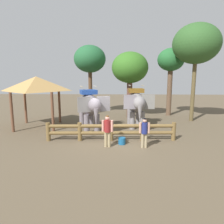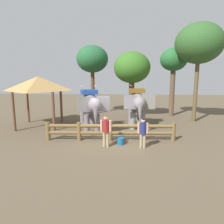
{
  "view_description": "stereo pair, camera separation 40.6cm",
  "coord_description": "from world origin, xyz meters",
  "px_view_note": "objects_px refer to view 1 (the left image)",
  "views": [
    {
      "loc": [
        0.42,
        -11.11,
        3.62
      ],
      "look_at": [
        0.0,
        1.43,
        1.4
      ],
      "focal_mm": 32.54,
      "sensor_mm": 36.0,
      "label": 1
    },
    {
      "loc": [
        0.82,
        -11.09,
        3.62
      ],
      "look_at": [
        0.0,
        1.43,
        1.4
      ],
      "focal_mm": 32.54,
      "sensor_mm": 36.0,
      "label": 2
    }
  ],
  "objects_px": {
    "log_fence": "(111,130)",
    "tree_far_left": "(90,60)",
    "elephant_near_left": "(89,106)",
    "thatched_shelter": "(36,84)",
    "tree_deep_back": "(196,44)",
    "feed_bucket": "(122,141)",
    "tree_back_center": "(171,62)",
    "tree_far_right": "(130,68)",
    "tourist_woman_in_black": "(107,129)",
    "tourist_man_in_blue": "(145,131)",
    "elephant_center": "(136,104)"
  },
  "relations": [
    {
      "from": "elephant_center",
      "to": "thatched_shelter",
      "type": "distance_m",
      "value": 7.17
    },
    {
      "from": "elephant_near_left",
      "to": "tree_far_left",
      "type": "relative_size",
      "value": 0.55
    },
    {
      "from": "log_fence",
      "to": "tree_far_right",
      "type": "bearing_deg",
      "value": 78.57
    },
    {
      "from": "elephant_near_left",
      "to": "tree_far_left",
      "type": "distance_m",
      "value": 7.09
    },
    {
      "from": "log_fence",
      "to": "thatched_shelter",
      "type": "distance_m",
      "value": 6.66
    },
    {
      "from": "tree_far_right",
      "to": "elephant_near_left",
      "type": "bearing_deg",
      "value": -121.65
    },
    {
      "from": "log_fence",
      "to": "feed_bucket",
      "type": "relative_size",
      "value": 18.98
    },
    {
      "from": "feed_bucket",
      "to": "thatched_shelter",
      "type": "bearing_deg",
      "value": 148.37
    },
    {
      "from": "elephant_near_left",
      "to": "tourist_man_in_blue",
      "type": "xyz_separation_m",
      "value": [
        3.25,
        -3.21,
        -0.78
      ]
    },
    {
      "from": "tree_back_center",
      "to": "tree_deep_back",
      "type": "height_order",
      "value": "tree_deep_back"
    },
    {
      "from": "thatched_shelter",
      "to": "elephant_near_left",
      "type": "bearing_deg",
      "value": -14.16
    },
    {
      "from": "thatched_shelter",
      "to": "tree_far_right",
      "type": "xyz_separation_m",
      "value": [
        6.75,
        3.69,
        1.22
      ]
    },
    {
      "from": "tourist_man_in_blue",
      "to": "tree_back_center",
      "type": "distance_m",
      "value": 10.38
    },
    {
      "from": "thatched_shelter",
      "to": "tree_far_left",
      "type": "bearing_deg",
      "value": 59.15
    },
    {
      "from": "tree_back_center",
      "to": "tree_far_right",
      "type": "relative_size",
      "value": 1.08
    },
    {
      "from": "log_fence",
      "to": "tree_deep_back",
      "type": "xyz_separation_m",
      "value": [
        6.39,
        5.43,
        5.44
      ]
    },
    {
      "from": "tree_far_left",
      "to": "log_fence",
      "type": "bearing_deg",
      "value": -74.46
    },
    {
      "from": "elephant_center",
      "to": "tourist_man_in_blue",
      "type": "bearing_deg",
      "value": -89.02
    },
    {
      "from": "tourist_woman_in_black",
      "to": "tree_deep_back",
      "type": "distance_m",
      "value": 10.53
    },
    {
      "from": "thatched_shelter",
      "to": "tree_deep_back",
      "type": "distance_m",
      "value": 12.37
    },
    {
      "from": "thatched_shelter",
      "to": "tree_far_right",
      "type": "distance_m",
      "value": 7.79
    },
    {
      "from": "tourist_woman_in_black",
      "to": "thatched_shelter",
      "type": "bearing_deg",
      "value": 141.68
    },
    {
      "from": "thatched_shelter",
      "to": "feed_bucket",
      "type": "bearing_deg",
      "value": -31.63
    },
    {
      "from": "tree_far_left",
      "to": "tree_back_center",
      "type": "relative_size",
      "value": 1.06
    },
    {
      "from": "tourist_man_in_blue",
      "to": "tree_far_left",
      "type": "xyz_separation_m",
      "value": [
        -4.03,
        9.36,
        4.23
      ]
    },
    {
      "from": "tree_back_center",
      "to": "tree_far_left",
      "type": "bearing_deg",
      "value": 176.97
    },
    {
      "from": "tree_back_center",
      "to": "tree_deep_back",
      "type": "bearing_deg",
      "value": -61.96
    },
    {
      "from": "elephant_center",
      "to": "tree_deep_back",
      "type": "distance_m",
      "value": 6.81
    },
    {
      "from": "elephant_center",
      "to": "tree_back_center",
      "type": "xyz_separation_m",
      "value": [
        3.44,
        4.66,
        3.2
      ]
    },
    {
      "from": "tourist_woman_in_black",
      "to": "tree_far_left",
      "type": "bearing_deg",
      "value": 102.96
    },
    {
      "from": "tree_deep_back",
      "to": "thatched_shelter",
      "type": "bearing_deg",
      "value": -168.65
    },
    {
      "from": "tourist_man_in_blue",
      "to": "tree_far_left",
      "type": "height_order",
      "value": "tree_far_left"
    },
    {
      "from": "tree_back_center",
      "to": "feed_bucket",
      "type": "xyz_separation_m",
      "value": [
        -4.5,
        -8.47,
        -4.71
      ]
    },
    {
      "from": "tourist_man_in_blue",
      "to": "tree_deep_back",
      "type": "distance_m",
      "value": 9.54
    },
    {
      "from": "tourist_woman_in_black",
      "to": "tree_back_center",
      "type": "relative_size",
      "value": 0.27
    },
    {
      "from": "log_fence",
      "to": "feed_bucket",
      "type": "height_order",
      "value": "log_fence"
    },
    {
      "from": "tree_far_left",
      "to": "feed_bucket",
      "type": "relative_size",
      "value": 16.69
    },
    {
      "from": "elephant_near_left",
      "to": "tree_back_center",
      "type": "bearing_deg",
      "value": 41.04
    },
    {
      "from": "tree_far_left",
      "to": "tree_far_right",
      "type": "xyz_separation_m",
      "value": [
        3.66,
        -1.48,
        -0.85
      ]
    },
    {
      "from": "tourist_man_in_blue",
      "to": "tree_far_right",
      "type": "distance_m",
      "value": 8.58
    },
    {
      "from": "log_fence",
      "to": "elephant_near_left",
      "type": "height_order",
      "value": "elephant_near_left"
    },
    {
      "from": "elephant_center",
      "to": "tree_far_right",
      "type": "bearing_deg",
      "value": 94.71
    },
    {
      "from": "elephant_near_left",
      "to": "tree_deep_back",
      "type": "xyz_separation_m",
      "value": [
        7.9,
        3.34,
        4.37
      ]
    },
    {
      "from": "elephant_near_left",
      "to": "feed_bucket",
      "type": "xyz_separation_m",
      "value": [
        2.11,
        -2.71,
        -1.49
      ]
    },
    {
      "from": "tree_far_left",
      "to": "feed_bucket",
      "type": "xyz_separation_m",
      "value": [
        2.89,
        -8.86,
        -4.94
      ]
    },
    {
      "from": "elephant_near_left",
      "to": "tree_back_center",
      "type": "xyz_separation_m",
      "value": [
        6.61,
        5.76,
        3.22
      ]
    },
    {
      "from": "log_fence",
      "to": "elephant_near_left",
      "type": "distance_m",
      "value": 2.79
    },
    {
      "from": "elephant_center",
      "to": "tree_back_center",
      "type": "bearing_deg",
      "value": 53.58
    },
    {
      "from": "log_fence",
      "to": "tree_far_left",
      "type": "xyz_separation_m",
      "value": [
        -2.29,
        8.24,
        4.52
      ]
    },
    {
      "from": "tree_deep_back",
      "to": "elephant_center",
      "type": "bearing_deg",
      "value": -154.6
    }
  ]
}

